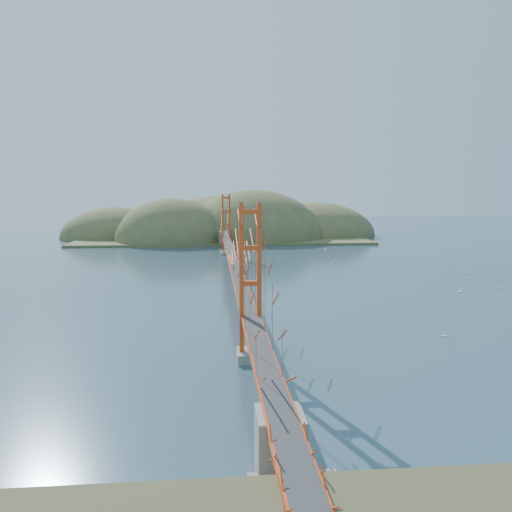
{
  "coord_description": "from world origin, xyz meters",
  "views": [
    {
      "loc": [
        -2.76,
        -65.64,
        12.59
      ],
      "look_at": [
        3.09,
        0.0,
        3.76
      ],
      "focal_mm": 35.0,
      "sensor_mm": 36.0,
      "label": 1
    }
  ],
  "objects": [
    {
      "name": "ground",
      "position": [
        0.0,
        0.0,
        0.0
      ],
      "size": [
        320.0,
        320.0,
        0.0
      ],
      "primitive_type": "plane",
      "color": "#2F4C5E",
      "rests_on": "ground"
    },
    {
      "name": "bridge",
      "position": [
        0.0,
        0.18,
        7.01
      ],
      "size": [
        2.2,
        94.4,
        12.0
      ],
      "color": "gray",
      "rests_on": "ground"
    },
    {
      "name": "fort",
      "position": [
        0.4,
        -47.8,
        0.67
      ],
      "size": [
        3.7,
        2.3,
        1.75
      ],
      "color": "brown",
      "rests_on": "ground"
    },
    {
      "name": "far_headlands",
      "position": [
        2.21,
        68.52,
        0.0
      ],
      "size": [
        84.0,
        58.0,
        25.0
      ],
      "color": "olive",
      "rests_on": "ground"
    },
    {
      "name": "sailboat_7",
      "position": [
        21.22,
        37.75,
        0.16
      ],
      "size": [
        0.69,
        0.69,
        0.74
      ],
      "color": "white",
      "rests_on": "ground"
    },
    {
      "name": "sailboat_12",
      "position": [
        19.18,
        20.37,
        0.14
      ],
      "size": [
        0.56,
        0.54,
        0.63
      ],
      "color": "white",
      "rests_on": "ground"
    },
    {
      "name": "sailboat_16",
      "position": [
        27.82,
        6.04,
        0.16
      ],
      "size": [
        0.64,
        0.64,
        0.72
      ],
      "color": "white",
      "rests_on": "ground"
    },
    {
      "name": "sailboat_1",
      "position": [
        33.7,
        -6.14,
        0.15
      ],
      "size": [
        0.63,
        0.63,
        0.66
      ],
      "color": "white",
      "rests_on": "ground"
    },
    {
      "name": "sailboat_9",
      "position": [
        48.13,
        16.33,
        0.15
      ],
      "size": [
        0.66,
        0.66,
        0.71
      ],
      "color": "white",
      "rests_on": "ground"
    },
    {
      "name": "sailboat_4",
      "position": [
        37.82,
        12.16,
        0.14
      ],
      "size": [
        0.52,
        0.55,
        0.62
      ],
      "color": "white",
      "rests_on": "ground"
    },
    {
      "name": "sailboat_6",
      "position": [
        17.06,
        -25.62,
        0.14
      ],
      "size": [
        0.55,
        0.55,
        0.59
      ],
      "color": "white",
      "rests_on": "ground"
    },
    {
      "name": "sailboat_8",
      "position": [
        36.48,
        12.81,
        0.15
      ],
      "size": [
        0.58,
        0.53,
        0.65
      ],
      "color": "white",
      "rests_on": "ground"
    },
    {
      "name": "sailboat_3",
      "position": [
        17.37,
        16.48,
        0.14
      ],
      "size": [
        0.53,
        0.44,
        0.62
      ],
      "color": "white",
      "rests_on": "ground"
    },
    {
      "name": "sailboat_2",
      "position": [
        27.65,
        -7.89,
        0.15
      ],
      "size": [
        0.57,
        0.5,
        0.66
      ],
      "color": "white",
      "rests_on": "ground"
    },
    {
      "name": "sailboat_17",
      "position": [
        33.32,
        35.68,
        0.15
      ],
      "size": [
        0.59,
        0.59,
        0.66
      ],
      "color": "white",
      "rests_on": "ground"
    },
    {
      "name": "sailboat_5",
      "position": [
        35.69,
        5.57,
        0.14
      ],
      "size": [
        0.41,
        0.51,
        0.6
      ],
      "color": "white",
      "rests_on": "ground"
    },
    {
      "name": "sailboat_0",
      "position": [
        22.94,
        3.96,
        0.15
      ],
      "size": [
        0.55,
        0.57,
        0.64
      ],
      "color": "white",
      "rests_on": "ground"
    }
  ]
}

